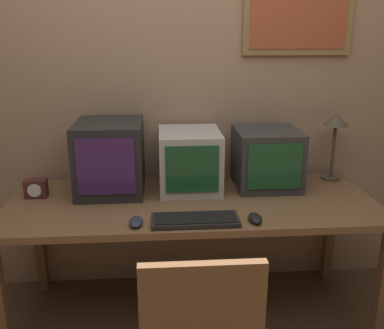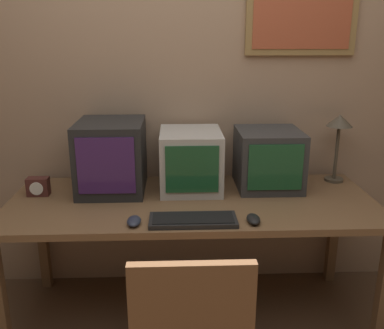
{
  "view_description": "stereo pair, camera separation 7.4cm",
  "coord_description": "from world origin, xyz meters",
  "px_view_note": "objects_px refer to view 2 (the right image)",
  "views": [
    {
      "loc": [
        -0.16,
        -1.28,
        1.61
      ],
      "look_at": [
        0.0,
        0.88,
        0.94
      ],
      "focal_mm": 40.0,
      "sensor_mm": 36.0,
      "label": 1
    },
    {
      "loc": [
        -0.09,
        -1.28,
        1.61
      ],
      "look_at": [
        0.0,
        0.88,
        0.94
      ],
      "focal_mm": 40.0,
      "sensor_mm": 36.0,
      "label": 2
    }
  ],
  "objects_px": {
    "monitor_center": "(191,160)",
    "monitor_right": "(268,159)",
    "mouse_far_corner": "(134,221)",
    "desk_clock": "(38,187)",
    "desk_lamp": "(339,129)",
    "mouse_near_keyboard": "(253,219)",
    "monitor_left": "(112,156)",
    "keyboard_main": "(193,220)"
  },
  "relations": [
    {
      "from": "monitor_left",
      "to": "monitor_center",
      "type": "relative_size",
      "value": 1.05
    },
    {
      "from": "monitor_center",
      "to": "mouse_near_keyboard",
      "type": "bearing_deg",
      "value": -60.37
    },
    {
      "from": "monitor_center",
      "to": "mouse_near_keyboard",
      "type": "xyz_separation_m",
      "value": [
        0.28,
        -0.49,
        -0.15
      ]
    },
    {
      "from": "monitor_center",
      "to": "keyboard_main",
      "type": "height_order",
      "value": "monitor_center"
    },
    {
      "from": "monitor_left",
      "to": "desk_clock",
      "type": "xyz_separation_m",
      "value": [
        -0.4,
        -0.08,
        -0.15
      ]
    },
    {
      "from": "mouse_near_keyboard",
      "to": "monitor_left",
      "type": "bearing_deg",
      "value": 146.62
    },
    {
      "from": "keyboard_main",
      "to": "desk_lamp",
      "type": "xyz_separation_m",
      "value": [
        0.89,
        0.57,
        0.31
      ]
    },
    {
      "from": "mouse_far_corner",
      "to": "desk_clock",
      "type": "height_order",
      "value": "desk_clock"
    },
    {
      "from": "monitor_left",
      "to": "desk_lamp",
      "type": "bearing_deg",
      "value": 4.38
    },
    {
      "from": "monitor_center",
      "to": "monitor_right",
      "type": "distance_m",
      "value": 0.45
    },
    {
      "from": "monitor_right",
      "to": "desk_lamp",
      "type": "height_order",
      "value": "desk_lamp"
    },
    {
      "from": "monitor_center",
      "to": "monitor_left",
      "type": "bearing_deg",
      "value": -178.76
    },
    {
      "from": "monitor_center",
      "to": "monitor_right",
      "type": "relative_size",
      "value": 1.06
    },
    {
      "from": "monitor_center",
      "to": "desk_clock",
      "type": "distance_m",
      "value": 0.87
    },
    {
      "from": "monitor_left",
      "to": "monitor_center",
      "type": "xyz_separation_m",
      "value": [
        0.45,
        0.01,
        -0.03
      ]
    },
    {
      "from": "monitor_left",
      "to": "monitor_center",
      "type": "bearing_deg",
      "value": 1.24
    },
    {
      "from": "monitor_center",
      "to": "desk_clock",
      "type": "xyz_separation_m",
      "value": [
        -0.86,
        -0.09,
        -0.12
      ]
    },
    {
      "from": "monitor_right",
      "to": "mouse_far_corner",
      "type": "height_order",
      "value": "monitor_right"
    },
    {
      "from": "keyboard_main",
      "to": "monitor_center",
      "type": "bearing_deg",
      "value": 88.96
    },
    {
      "from": "monitor_left",
      "to": "monitor_right",
      "type": "distance_m",
      "value": 0.9
    },
    {
      "from": "desk_clock",
      "to": "desk_lamp",
      "type": "bearing_deg",
      "value": 5.84
    },
    {
      "from": "monitor_right",
      "to": "desk_lamp",
      "type": "distance_m",
      "value": 0.47
    },
    {
      "from": "desk_clock",
      "to": "keyboard_main",
      "type": "bearing_deg",
      "value": -24.8
    },
    {
      "from": "keyboard_main",
      "to": "desk_clock",
      "type": "relative_size",
      "value": 3.55
    },
    {
      "from": "desk_clock",
      "to": "monitor_right",
      "type": "bearing_deg",
      "value": 4.21
    },
    {
      "from": "monitor_center",
      "to": "desk_lamp",
      "type": "height_order",
      "value": "desk_lamp"
    },
    {
      "from": "mouse_near_keyboard",
      "to": "desk_clock",
      "type": "xyz_separation_m",
      "value": [
        -1.13,
        0.41,
        0.03
      ]
    },
    {
      "from": "monitor_left",
      "to": "keyboard_main",
      "type": "bearing_deg",
      "value": -46.53
    },
    {
      "from": "keyboard_main",
      "to": "mouse_near_keyboard",
      "type": "relative_size",
      "value": 3.7
    },
    {
      "from": "keyboard_main",
      "to": "mouse_near_keyboard",
      "type": "xyz_separation_m",
      "value": [
        0.29,
        -0.01,
        0.01
      ]
    },
    {
      "from": "monitor_left",
      "to": "keyboard_main",
      "type": "xyz_separation_m",
      "value": [
        0.44,
        -0.47,
        -0.19
      ]
    },
    {
      "from": "mouse_near_keyboard",
      "to": "desk_lamp",
      "type": "relative_size",
      "value": 0.28
    },
    {
      "from": "monitor_center",
      "to": "keyboard_main",
      "type": "distance_m",
      "value": 0.5
    },
    {
      "from": "monitor_center",
      "to": "desk_lamp",
      "type": "distance_m",
      "value": 0.9
    },
    {
      "from": "keyboard_main",
      "to": "mouse_far_corner",
      "type": "distance_m",
      "value": 0.28
    },
    {
      "from": "monitor_left",
      "to": "mouse_far_corner",
      "type": "relative_size",
      "value": 3.75
    },
    {
      "from": "monitor_left",
      "to": "monitor_right",
      "type": "height_order",
      "value": "monitor_left"
    },
    {
      "from": "keyboard_main",
      "to": "desk_lamp",
      "type": "bearing_deg",
      "value": 32.61
    },
    {
      "from": "mouse_near_keyboard",
      "to": "desk_clock",
      "type": "bearing_deg",
      "value": 160.32
    },
    {
      "from": "monitor_right",
      "to": "desk_lamp",
      "type": "bearing_deg",
      "value": 10.71
    },
    {
      "from": "monitor_left",
      "to": "mouse_near_keyboard",
      "type": "distance_m",
      "value": 0.89
    },
    {
      "from": "desk_clock",
      "to": "desk_lamp",
      "type": "height_order",
      "value": "desk_lamp"
    }
  ]
}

